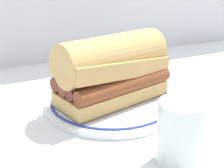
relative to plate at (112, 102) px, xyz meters
name	(u,v)px	position (x,y,z in m)	size (l,w,h in m)	color
ground_plane	(127,105)	(0.03, -0.01, -0.01)	(1.50, 1.50, 0.00)	silver
plate	(112,102)	(0.00, 0.00, 0.00)	(0.25, 0.25, 0.01)	white
sausage_sandwich	(112,69)	(0.00, 0.00, 0.07)	(0.23, 0.15, 0.12)	tan
drinking_glass	(180,137)	(0.01, -0.20, 0.03)	(0.06, 0.06, 0.09)	silver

